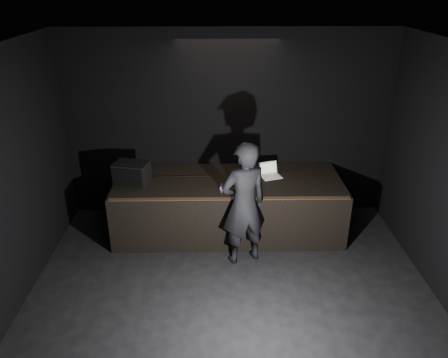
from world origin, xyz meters
The scene contains 11 objects.
ground centered at (0.00, 0.00, 0.00)m, with size 7.00×7.00×0.00m, color black.
room_walls centered at (0.00, 0.00, 2.02)m, with size 6.10×7.10×3.52m.
stage_riser centered at (0.00, 2.73, 0.50)m, with size 4.00×1.50×1.00m, color black.
riser_lip centered at (0.00, 2.02, 1.01)m, with size 3.92×0.10×0.01m, color brown.
stage_monitor centered at (-1.67, 2.64, 1.19)m, with size 0.64×0.53×0.38m.
cable centered at (-0.83, 2.87, 1.01)m, with size 0.02×0.02×1.00m, color black.
laptop centered at (0.75, 2.90, 1.06)m, with size 0.42×0.40×0.23m.
beer_can centered at (-0.13, 2.27, 1.07)m, with size 0.06×0.06×0.15m.
plastic_cup centered at (0.48, 2.77, 1.05)m, with size 0.08×0.08×0.10m, color white.
wii_remote centered at (0.14, 2.08, 1.02)m, with size 0.04×0.17×0.03m, color silver.
person centered at (0.22, 1.78, 1.03)m, with size 0.75×0.49×2.06m, color black.
Camera 1 is at (-0.21, -4.23, 4.27)m, focal length 35.00 mm.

